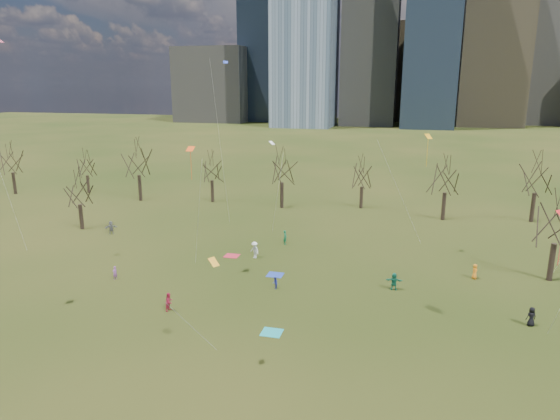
% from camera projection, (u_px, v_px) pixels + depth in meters
% --- Properties ---
extents(ground, '(500.00, 500.00, 0.00)m').
position_uv_depth(ground, '(241.00, 334.00, 38.84)').
color(ground, black).
rests_on(ground, ground).
extents(downtown_skyline, '(212.50, 78.00, 118.00)m').
position_uv_depth(downtown_skyline, '(384.00, 38.00, 227.31)').
color(downtown_skyline, slate).
rests_on(downtown_skyline, ground).
extents(bare_tree_row, '(113.04, 29.80, 9.50)m').
position_uv_depth(bare_tree_row, '(323.00, 174.00, 72.25)').
color(bare_tree_row, black).
rests_on(bare_tree_row, ground).
extents(blanket_teal, '(1.60, 1.50, 0.03)m').
position_uv_depth(blanket_teal, '(272.00, 332.00, 39.01)').
color(blanket_teal, teal).
rests_on(blanket_teal, ground).
extents(blanket_navy, '(1.60, 1.50, 0.03)m').
position_uv_depth(blanket_navy, '(275.00, 275.00, 50.74)').
color(blanket_navy, '#233FA7').
rests_on(blanket_navy, ground).
extents(blanket_crimson, '(1.60, 1.50, 0.03)m').
position_uv_depth(blanket_crimson, '(232.00, 256.00, 56.30)').
color(blanket_crimson, red).
rests_on(blanket_crimson, ground).
extents(person_2, '(0.69, 0.85, 1.63)m').
position_uv_depth(person_2, '(169.00, 302.00, 42.60)').
color(person_2, '#B01938').
rests_on(person_2, ground).
extents(person_5, '(1.59, 0.59, 1.69)m').
position_uv_depth(person_5, '(394.00, 281.00, 46.90)').
color(person_5, '#1A775B').
rests_on(person_5, ground).
extents(person_6, '(0.91, 0.75, 1.61)m').
position_uv_depth(person_6, '(531.00, 317.00, 39.90)').
color(person_6, black).
rests_on(person_6, ground).
extents(person_7, '(0.46, 0.58, 1.39)m').
position_uv_depth(person_7, '(115.00, 273.00, 49.41)').
color(person_7, '#9552A4').
rests_on(person_7, ground).
extents(person_8, '(0.59, 0.68, 1.19)m').
position_uv_depth(person_8, '(275.00, 283.00, 47.18)').
color(person_8, '#232B9A').
rests_on(person_8, ground).
extents(person_9, '(1.40, 1.23, 1.87)m').
position_uv_depth(person_9, '(255.00, 250.00, 55.48)').
color(person_9, white).
rests_on(person_9, ground).
extents(person_11, '(1.56, 1.35, 1.70)m').
position_uv_depth(person_11, '(111.00, 228.00, 64.33)').
color(person_11, slate).
rests_on(person_11, ground).
extents(person_12, '(0.52, 0.77, 1.54)m').
position_uv_depth(person_12, '(475.00, 271.00, 49.58)').
color(person_12, orange).
rests_on(person_12, ground).
extents(person_13, '(0.51, 0.70, 1.77)m').
position_uv_depth(person_13, '(285.00, 237.00, 60.11)').
color(person_13, '#186D42').
rests_on(person_13, ground).
extents(kites_airborne, '(59.94, 37.58, 23.60)m').
position_uv_depth(kites_airborne, '(342.00, 175.00, 46.04)').
color(kites_airborne, '#FF5315').
rests_on(kites_airborne, ground).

